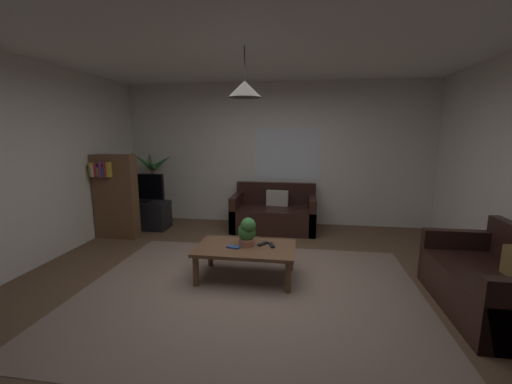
# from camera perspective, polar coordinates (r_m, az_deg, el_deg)

# --- Properties ---
(floor) EXTENTS (5.78, 5.39, 0.02)m
(floor) POSITION_cam_1_polar(r_m,az_deg,el_deg) (3.91, -0.68, -16.28)
(floor) COLOR brown
(floor) RESTS_ON ground
(rug) EXTENTS (3.76, 2.97, 0.01)m
(rug) POSITION_cam_1_polar(r_m,az_deg,el_deg) (3.73, -1.20, -17.46)
(rug) COLOR gray
(rug) RESTS_ON ground
(wall_back) EXTENTS (5.90, 0.06, 2.67)m
(wall_back) POSITION_cam_1_polar(r_m,az_deg,el_deg) (6.21, 3.37, 6.66)
(wall_back) COLOR silver
(wall_back) RESTS_ON ground
(wall_left) EXTENTS (0.06, 5.39, 2.67)m
(wall_left) POSITION_cam_1_polar(r_m,az_deg,el_deg) (4.92, -36.69, 3.57)
(wall_left) COLOR silver
(wall_left) RESTS_ON ground
(ceiling) EXTENTS (5.78, 5.39, 0.02)m
(ceiling) POSITION_cam_1_polar(r_m,az_deg,el_deg) (3.61, -0.79, 25.40)
(ceiling) COLOR white
(window_pane) EXTENTS (1.22, 0.01, 0.96)m
(window_pane) POSITION_cam_1_polar(r_m,az_deg,el_deg) (6.16, 5.50, 6.60)
(window_pane) COLOR white
(couch_under_window) EXTENTS (1.49, 0.82, 0.82)m
(couch_under_window) POSITION_cam_1_polar(r_m,az_deg,el_deg) (5.88, 3.22, -4.03)
(couch_under_window) COLOR black
(couch_under_window) RESTS_ON ground
(couch_right_side) EXTENTS (0.82, 1.42, 0.82)m
(couch_right_side) POSITION_cam_1_polar(r_m,az_deg,el_deg) (4.00, 36.42, -13.29)
(couch_right_side) COLOR black
(couch_right_side) RESTS_ON ground
(coffee_table) EXTENTS (1.18, 0.70, 0.40)m
(coffee_table) POSITION_cam_1_polar(r_m,az_deg,el_deg) (3.94, -1.85, -10.40)
(coffee_table) COLOR brown
(coffee_table) RESTS_ON ground
(book_on_table_0) EXTENTS (0.17, 0.12, 0.02)m
(book_on_table_0) POSITION_cam_1_polar(r_m,az_deg,el_deg) (3.89, -3.98, -9.68)
(book_on_table_0) COLOR #2D4C8C
(book_on_table_0) RESTS_ON coffee_table
(remote_on_table_0) EXTENTS (0.13, 0.16, 0.02)m
(remote_on_table_0) POSITION_cam_1_polar(r_m,az_deg,el_deg) (3.98, 1.23, -9.15)
(remote_on_table_0) COLOR black
(remote_on_table_0) RESTS_ON coffee_table
(remote_on_table_1) EXTENTS (0.10, 0.17, 0.02)m
(remote_on_table_1) POSITION_cam_1_polar(r_m,az_deg,el_deg) (3.94, 2.79, -9.37)
(remote_on_table_1) COLOR black
(remote_on_table_1) RESTS_ON coffee_table
(potted_plant_on_table) EXTENTS (0.22, 0.23, 0.35)m
(potted_plant_on_table) POSITION_cam_1_polar(r_m,az_deg,el_deg) (3.92, -1.64, -6.94)
(potted_plant_on_table) COLOR #B77051
(potted_plant_on_table) RESTS_ON coffee_table
(tv_stand) EXTENTS (0.90, 0.44, 0.50)m
(tv_stand) POSITION_cam_1_polar(r_m,az_deg,el_deg) (6.31, -19.20, -3.85)
(tv_stand) COLOR black
(tv_stand) RESTS_ON ground
(tv) EXTENTS (0.84, 0.16, 0.52)m
(tv) POSITION_cam_1_polar(r_m,az_deg,el_deg) (6.18, -19.58, 0.76)
(tv) COLOR black
(tv) RESTS_ON tv_stand
(potted_palm_corner) EXTENTS (0.81, 0.85, 1.46)m
(potted_palm_corner) POSITION_cam_1_polar(r_m,az_deg,el_deg) (6.65, -17.65, 0.49)
(potted_palm_corner) COLOR brown
(potted_palm_corner) RESTS_ON ground
(bookshelf_corner) EXTENTS (0.70, 0.31, 1.40)m
(bookshelf_corner) POSITION_cam_1_polar(r_m,az_deg,el_deg) (5.82, -23.66, -0.58)
(bookshelf_corner) COLOR brown
(bookshelf_corner) RESTS_ON ground
(pendant_lamp) EXTENTS (0.37, 0.37, 0.54)m
(pendant_lamp) POSITION_cam_1_polar(r_m,az_deg,el_deg) (3.71, -2.03, 17.76)
(pendant_lamp) COLOR black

